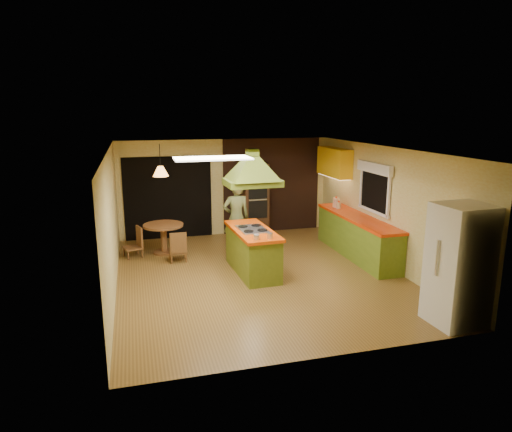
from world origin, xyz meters
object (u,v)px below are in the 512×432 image
object	(u,v)px
refrigerator	(460,265)
dining_table	(164,233)
man	(236,218)
wall_oven	(255,200)
kitchen_island	(253,251)
canister_large	(336,203)

from	to	relation	value
refrigerator	dining_table	size ratio (longest dim) A/B	2.06
dining_table	refrigerator	bearing A→B (deg)	-49.29
man	wall_oven	distance (m)	1.74
kitchen_island	wall_oven	size ratio (longest dim) A/B	0.97
man	dining_table	bearing A→B (deg)	-21.79
kitchen_island	canister_large	xyz separation A→B (m)	(2.49, 1.47, 0.57)
man	refrigerator	distance (m)	4.93
refrigerator	dining_table	distance (m)	6.30
refrigerator	wall_oven	size ratio (longest dim) A/B	0.99
dining_table	wall_oven	bearing A→B (deg)	22.31
man	dining_table	size ratio (longest dim) A/B	1.87
kitchen_island	refrigerator	bearing A→B (deg)	-53.20
refrigerator	kitchen_island	bearing A→B (deg)	126.89
man	dining_table	xyz separation A→B (m)	(-1.59, 0.52, -0.37)
kitchen_island	man	world-z (taller)	man
man	dining_table	world-z (taller)	man
man	canister_large	distance (m)	2.55
wall_oven	dining_table	distance (m)	2.68
wall_oven	refrigerator	bearing A→B (deg)	-72.87
wall_oven	canister_large	bearing A→B (deg)	-36.39
kitchen_island	wall_oven	xyz separation A→B (m)	(0.80, 2.77, 0.49)
man	canister_large	bearing A→B (deg)	-178.79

